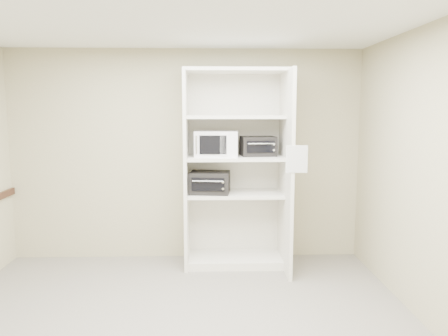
{
  "coord_description": "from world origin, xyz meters",
  "views": [
    {
      "loc": [
        0.32,
        -3.62,
        1.94
      ],
      "look_at": [
        0.47,
        1.42,
        1.26
      ],
      "focal_mm": 35.0,
      "sensor_mm": 36.0,
      "label": 1
    }
  ],
  "objects_px": {
    "microwave": "(217,144)",
    "toaster_oven_upper": "(258,146)",
    "toaster_oven_lower": "(210,182)",
    "shelving_unit": "(239,175)"
  },
  "relations": [
    {
      "from": "microwave",
      "to": "toaster_oven_upper",
      "type": "height_order",
      "value": "microwave"
    },
    {
      "from": "microwave",
      "to": "toaster_oven_upper",
      "type": "distance_m",
      "value": 0.52
    },
    {
      "from": "toaster_oven_upper",
      "to": "toaster_oven_lower",
      "type": "xyz_separation_m",
      "value": [
        -0.6,
        -0.09,
        -0.44
      ]
    },
    {
      "from": "toaster_oven_upper",
      "to": "toaster_oven_lower",
      "type": "bearing_deg",
      "value": -177.22
    },
    {
      "from": "microwave",
      "to": "toaster_oven_lower",
      "type": "bearing_deg",
      "value": -142.61
    },
    {
      "from": "microwave",
      "to": "toaster_oven_upper",
      "type": "bearing_deg",
      "value": 7.65
    },
    {
      "from": "shelving_unit",
      "to": "toaster_oven_lower",
      "type": "distance_m",
      "value": 0.37
    },
    {
      "from": "toaster_oven_lower",
      "to": "microwave",
      "type": "bearing_deg",
      "value": 40.45
    },
    {
      "from": "shelving_unit",
      "to": "toaster_oven_upper",
      "type": "relative_size",
      "value": 5.83
    },
    {
      "from": "microwave",
      "to": "toaster_oven_lower",
      "type": "height_order",
      "value": "microwave"
    }
  ]
}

